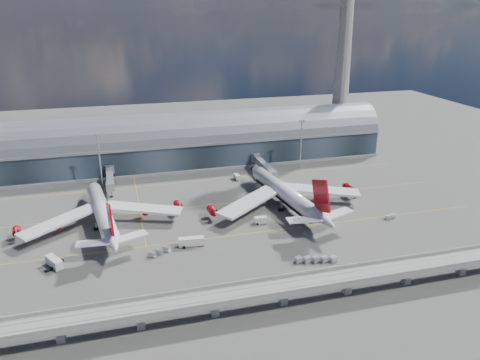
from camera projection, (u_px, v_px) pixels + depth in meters
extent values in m
plane|color=#474744|center=(234.00, 223.00, 183.55)|extent=(500.00, 500.00, 0.00)
cube|color=gold|center=(241.00, 234.00, 174.52)|extent=(200.00, 0.25, 0.01)
cube|color=gold|center=(223.00, 204.00, 201.62)|extent=(200.00, 0.25, 0.01)
cube|color=gold|center=(209.00, 180.00, 228.71)|extent=(200.00, 0.25, 0.01)
cube|color=gold|center=(139.00, 203.00, 201.98)|extent=(0.25, 80.00, 0.01)
cube|color=gold|center=(290.00, 188.00, 219.32)|extent=(0.25, 80.00, 0.01)
cube|color=#1B252E|center=(198.00, 150.00, 251.55)|extent=(200.00, 28.00, 14.00)
cylinder|color=slate|center=(197.00, 138.00, 249.10)|extent=(200.00, 28.00, 28.00)
cube|color=gray|center=(202.00, 145.00, 236.45)|extent=(200.00, 1.00, 1.20)
cube|color=gray|center=(198.00, 162.00, 253.79)|extent=(200.00, 30.00, 1.20)
cube|color=gray|center=(337.00, 142.00, 278.18)|extent=(18.00, 18.00, 8.00)
cone|color=gray|center=(342.00, 72.00, 263.81)|extent=(10.00, 10.00, 90.00)
cube|color=gray|center=(284.00, 287.00, 131.95)|extent=(220.00, 8.50, 1.20)
cube|color=gray|center=(289.00, 292.00, 127.95)|extent=(220.00, 0.40, 1.20)
cube|color=gray|center=(279.00, 277.00, 135.18)|extent=(220.00, 0.40, 1.20)
cube|color=gray|center=(286.00, 288.00, 130.37)|extent=(220.00, 0.12, 0.12)
cube|color=gray|center=(282.00, 283.00, 133.08)|extent=(220.00, 0.12, 0.12)
cube|color=gray|center=(60.00, 333.00, 118.13)|extent=(2.20, 2.20, 5.00)
cube|color=gray|center=(141.00, 320.00, 123.09)|extent=(2.20, 2.20, 5.00)
cube|color=gray|center=(215.00, 308.00, 128.05)|extent=(2.20, 2.20, 5.00)
cube|color=gray|center=(283.00, 297.00, 133.00)|extent=(2.20, 2.20, 5.00)
cube|color=gray|center=(347.00, 286.00, 137.96)|extent=(2.20, 2.20, 5.00)
cube|color=gray|center=(406.00, 276.00, 142.91)|extent=(2.20, 2.20, 5.00)
cube|color=gray|center=(462.00, 267.00, 147.87)|extent=(2.20, 2.20, 5.00)
cylinder|color=gray|center=(100.00, 161.00, 216.46)|extent=(0.70, 0.70, 25.00)
cube|color=gray|center=(97.00, 135.00, 212.01)|extent=(3.00, 0.40, 1.00)
cylinder|color=gray|center=(301.00, 145.00, 241.24)|extent=(0.70, 0.70, 25.00)
cube|color=gray|center=(302.00, 121.00, 236.79)|extent=(3.00, 0.40, 1.00)
cylinder|color=white|center=(102.00, 211.00, 180.19)|extent=(12.56, 50.21, 6.02)
cone|color=white|center=(93.00, 187.00, 204.12)|extent=(6.96, 8.25, 6.02)
cone|color=white|center=(113.00, 243.00, 154.37)|extent=(7.45, 11.98, 6.02)
cube|color=#B40712|center=(110.00, 219.00, 154.20)|extent=(2.14, 11.23, 12.45)
cube|color=white|center=(59.00, 222.00, 173.08)|extent=(29.02, 23.76, 2.43)
cube|color=white|center=(143.00, 208.00, 184.57)|extent=(31.03, 17.61, 2.43)
cylinder|color=#B40712|center=(58.00, 224.00, 175.09)|extent=(3.60, 5.06, 3.01)
cylinder|color=#B40712|center=(17.00, 231.00, 169.98)|extent=(3.60, 5.06, 3.01)
cylinder|color=#B40712|center=(144.00, 210.00, 187.00)|extent=(3.60, 5.06, 3.01)
cylinder|color=#B40712|center=(178.00, 205.00, 192.11)|extent=(3.60, 5.06, 3.01)
cylinder|color=gray|center=(97.00, 205.00, 196.90)|extent=(0.47, 0.47, 2.82)
cylinder|color=gray|center=(96.00, 227.00, 177.39)|extent=(0.56, 0.56, 2.82)
cylinder|color=gray|center=(112.00, 224.00, 179.59)|extent=(0.56, 0.56, 2.82)
cylinder|color=black|center=(96.00, 229.00, 177.71)|extent=(2.24, 1.67, 1.41)
cylinder|color=black|center=(112.00, 226.00, 179.90)|extent=(2.24, 1.67, 1.41)
cylinder|color=white|center=(284.00, 192.00, 197.18)|extent=(12.52, 52.31, 6.23)
cone|color=white|center=(256.00, 171.00, 222.47)|extent=(7.23, 9.29, 6.23)
cone|color=white|center=(324.00, 220.00, 169.74)|extent=(7.76, 13.55, 6.23)
cube|color=#B40712|center=(321.00, 196.00, 169.67)|extent=(2.31, 12.84, 14.22)
cube|color=white|center=(250.00, 202.00, 189.63)|extent=(31.46, 25.62, 2.66)
cube|color=white|center=(321.00, 190.00, 201.61)|extent=(33.32, 19.62, 2.66)
cylinder|color=black|center=(284.00, 196.00, 197.78)|extent=(10.95, 46.91, 5.29)
cylinder|color=#B40712|center=(246.00, 204.00, 191.95)|extent=(4.07, 5.75, 3.44)
cylinder|color=#B40712|center=(212.00, 210.00, 186.62)|extent=(4.07, 5.75, 3.44)
cylinder|color=#B40712|center=(320.00, 192.00, 204.37)|extent=(4.07, 5.75, 3.44)
cylinder|color=#B40712|center=(348.00, 188.00, 209.70)|extent=(4.07, 5.75, 3.44)
cylinder|color=gray|center=(266.00, 188.00, 214.70)|extent=(0.54, 0.54, 3.22)
cylinder|color=gray|center=(281.00, 207.00, 193.89)|extent=(0.64, 0.64, 3.22)
cylinder|color=gray|center=(296.00, 205.00, 196.34)|extent=(0.64, 0.64, 3.22)
cylinder|color=black|center=(281.00, 210.00, 194.25)|extent=(2.54, 1.89, 1.61)
cylinder|color=black|center=(296.00, 207.00, 196.70)|extent=(2.54, 1.89, 1.61)
cube|color=gray|center=(110.00, 177.00, 217.24)|extent=(3.00, 24.00, 3.00)
cube|color=gray|center=(110.00, 186.00, 206.40)|extent=(3.60, 3.60, 3.40)
cylinder|color=gray|center=(110.00, 169.00, 228.07)|extent=(4.40, 4.40, 4.00)
cylinder|color=gray|center=(111.00, 194.00, 207.62)|extent=(0.50, 0.50, 3.40)
cylinder|color=black|center=(111.00, 197.00, 208.10)|extent=(1.40, 0.80, 0.80)
cube|color=gray|center=(263.00, 165.00, 233.87)|extent=(3.00, 28.00, 3.00)
cube|color=gray|center=(273.00, 174.00, 221.23)|extent=(3.60, 3.60, 3.40)
cylinder|color=gray|center=(255.00, 157.00, 246.52)|extent=(4.40, 4.40, 4.00)
cylinder|color=gray|center=(272.00, 181.00, 222.46)|extent=(0.50, 0.50, 3.40)
cylinder|color=black|center=(272.00, 184.00, 222.93)|extent=(1.40, 0.80, 0.80)
cube|color=silver|center=(54.00, 262.00, 152.20)|extent=(6.21, 8.15, 2.94)
cylinder|color=black|center=(59.00, 262.00, 154.95)|extent=(2.96, 2.29, 1.02)
cylinder|color=black|center=(50.00, 269.00, 150.37)|extent=(2.96, 2.29, 1.02)
cube|color=silver|center=(260.00, 220.00, 182.70)|extent=(5.01, 2.65, 2.51)
cylinder|color=black|center=(264.00, 222.00, 183.60)|extent=(1.08, 2.48, 0.87)
cylinder|color=black|center=(257.00, 223.00, 182.58)|extent=(1.08, 2.48, 0.87)
cube|color=silver|center=(191.00, 241.00, 165.57)|extent=(9.09, 3.24, 2.90)
cylinder|color=black|center=(199.00, 243.00, 166.93)|extent=(1.22, 2.86, 1.00)
cylinder|color=black|center=(184.00, 246.00, 165.12)|extent=(1.22, 2.86, 1.00)
cube|color=silver|center=(350.00, 194.00, 208.01)|extent=(4.74, 6.32, 2.57)
cylinder|color=black|center=(346.00, 195.00, 209.72)|extent=(2.61, 1.93, 0.89)
cylinder|color=black|center=(354.00, 197.00, 207.10)|extent=(2.61, 1.93, 0.89)
cube|color=silver|center=(237.00, 177.00, 229.02)|extent=(2.45, 4.65, 2.34)
cylinder|color=black|center=(236.00, 178.00, 230.71)|extent=(2.31, 1.00, 0.81)
cylinder|color=black|center=(237.00, 180.00, 228.06)|extent=(2.31, 1.00, 0.81)
cube|color=silver|center=(260.00, 200.00, 201.89)|extent=(4.13, 5.94, 2.40)
cylinder|color=black|center=(260.00, 200.00, 203.91)|extent=(2.45, 1.67, 0.83)
cylinder|color=black|center=(259.00, 204.00, 200.61)|extent=(2.45, 1.67, 0.83)
cube|color=gray|center=(152.00, 256.00, 158.76)|extent=(3.14, 2.76, 0.33)
cube|color=#B6B6BB|center=(152.00, 254.00, 158.45)|extent=(2.70, 2.47, 1.65)
cube|color=gray|center=(160.00, 253.00, 160.56)|extent=(3.14, 2.76, 0.33)
cube|color=#B6B6BB|center=(159.00, 251.00, 160.25)|extent=(2.70, 2.47, 1.65)
cube|color=gray|center=(166.00, 251.00, 162.36)|extent=(3.14, 2.76, 0.33)
cube|color=#B6B6BB|center=(166.00, 248.00, 162.06)|extent=(2.70, 2.47, 1.65)
cube|color=gray|center=(298.00, 262.00, 155.39)|extent=(3.01, 2.35, 0.33)
cube|color=#B6B6BB|center=(298.00, 259.00, 155.08)|extent=(2.55, 2.14, 1.67)
cube|color=gray|center=(307.00, 262.00, 155.49)|extent=(3.01, 2.35, 0.33)
cube|color=#B6B6BB|center=(307.00, 259.00, 155.17)|extent=(2.55, 2.14, 1.67)
cube|color=gray|center=(316.00, 261.00, 155.58)|extent=(3.01, 2.35, 0.33)
cube|color=#B6B6BB|center=(316.00, 259.00, 155.27)|extent=(2.55, 2.14, 1.67)
cube|color=gray|center=(324.00, 261.00, 155.68)|extent=(3.01, 2.35, 0.33)
cube|color=#B6B6BB|center=(324.00, 259.00, 155.36)|extent=(2.55, 2.14, 1.67)
cube|color=gray|center=(333.00, 261.00, 155.77)|extent=(3.01, 2.35, 0.33)
cube|color=#B6B6BB|center=(333.00, 259.00, 155.46)|extent=(2.55, 2.14, 1.67)
cube|color=gray|center=(388.00, 219.00, 186.64)|extent=(2.53, 1.99, 0.28)
cube|color=#B6B6BB|center=(388.00, 217.00, 186.38)|extent=(2.15, 1.81, 1.39)
cube|color=gray|center=(392.00, 218.00, 187.76)|extent=(2.53, 1.99, 0.28)
cube|color=#B6B6BB|center=(392.00, 216.00, 187.50)|extent=(2.15, 1.81, 1.39)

